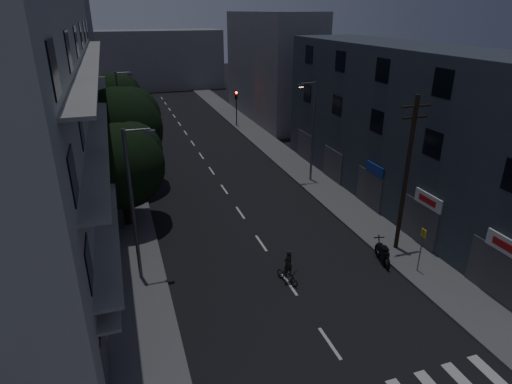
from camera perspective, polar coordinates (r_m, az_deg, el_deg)
ground at (r=38.62m, az=-6.11°, el=3.07°), size 160.00×160.00×0.00m
sidewalk_left at (r=37.86m, az=-17.25°, el=1.84°), size 3.00×90.00×0.15m
sidewalk_right at (r=40.72m, az=4.25°, el=4.32°), size 3.00×90.00×0.15m
lane_markings at (r=44.44m, az=-7.90°, el=5.68°), size 0.15×60.50×0.01m
building_left at (r=29.53m, az=-27.00°, el=8.61°), size 7.00×36.00×14.00m
building_right at (r=32.25m, az=19.67°, el=8.06°), size 6.19×28.00×11.00m
building_far_left at (r=58.94m, az=-23.71°, el=16.25°), size 6.00×20.00×16.00m
building_far_right at (r=56.43m, az=2.03°, el=16.32°), size 6.00×20.00×13.00m
building_far_end at (r=81.30m, az=-13.60°, el=16.73°), size 24.00×8.00×10.00m
tree_near at (r=28.00m, az=-17.49°, el=3.72°), size 5.44×5.44×6.71m
tree_mid at (r=34.09m, az=-17.59°, el=8.33°), size 6.39×6.39×7.86m
tree_far at (r=48.78m, az=-18.31°, el=11.81°), size 5.67×5.67×7.01m
traffic_signal_far_right at (r=52.34m, az=-2.64°, el=12.01°), size 0.28×0.37×4.10m
traffic_signal_far_left at (r=50.20m, az=-17.28°, el=10.54°), size 0.28×0.37×4.10m
street_lamp_left_near at (r=21.69m, az=-15.94°, el=-0.99°), size 1.51×0.25×8.00m
street_lamp_right at (r=34.46m, az=7.44°, el=8.56°), size 1.51×0.25×8.00m
street_lamp_left_far at (r=41.47m, az=-17.46°, el=10.17°), size 1.51×0.25×8.00m
utility_pole at (r=24.99m, az=19.43°, el=2.43°), size 1.80×0.24×9.00m
bus_stop_sign at (r=24.20m, az=21.25°, el=-6.30°), size 0.06×0.35×2.52m
motorcycle at (r=25.26m, az=16.52°, el=-7.87°), size 0.75×2.09×1.36m
cyclist at (r=22.57m, az=4.25°, el=-10.53°), size 1.05×1.61×1.93m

